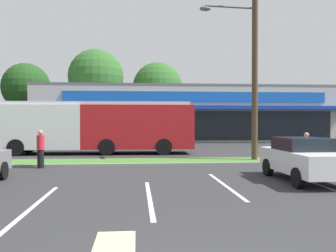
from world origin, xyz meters
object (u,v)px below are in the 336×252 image
object	(u,v)px
car_0	(304,158)
utility_pole	(252,48)
city_bus	(93,126)
pedestrian_near_bench	(306,151)
pedestrian_by_pole	(41,149)
car_4	(67,137)

from	to	relation	value
car_0	utility_pole	bearing A→B (deg)	179.70
city_bus	pedestrian_near_bench	distance (m)	12.90
utility_pole	pedestrian_by_pole	bearing A→B (deg)	-171.30
car_0	pedestrian_near_bench	bearing A→B (deg)	152.56
car_0	pedestrian_near_bench	world-z (taller)	pedestrian_near_bench
pedestrian_near_bench	city_bus	bearing A→B (deg)	26.64
car_4	city_bus	bearing A→B (deg)	-64.44
city_bus	pedestrian_near_bench	xyz separation A→B (m)	(9.92, -8.20, -0.97)
car_4	pedestrian_near_bench	bearing A→B (deg)	-47.58
car_0	pedestrian_by_pole	bearing A→B (deg)	-112.81
utility_pole	pedestrian_near_bench	xyz separation A→B (m)	(1.38, -3.03, -4.94)
utility_pole	car_4	xyz separation A→B (m)	(-11.20, 10.74, -4.95)
car_4	utility_pole	bearing A→B (deg)	-43.80
car_0	car_4	world-z (taller)	car_4
city_bus	car_0	bearing A→B (deg)	129.03
utility_pole	car_4	world-z (taller)	utility_pole
utility_pole	pedestrian_by_pole	world-z (taller)	utility_pole
car_4	pedestrian_near_bench	distance (m)	18.66
pedestrian_near_bench	car_4	bearing A→B (deg)	18.63
pedestrian_by_pole	car_0	bearing A→B (deg)	90.92
pedestrian_by_pole	city_bus	bearing A→B (deg)	-168.93
city_bus	car_0	size ratio (longest dim) A/B	3.06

